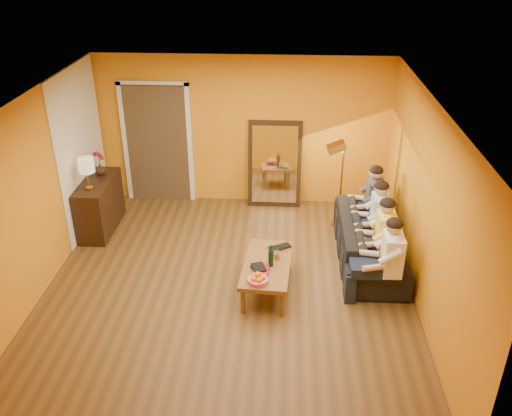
# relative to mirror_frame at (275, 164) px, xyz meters

# --- Properties ---
(room_shell) EXTENTS (5.00, 5.50, 2.60)m
(room_shell) POSITION_rel_mirror_frame_xyz_m (-0.55, -2.26, 0.54)
(room_shell) COLOR brown
(room_shell) RESTS_ON ground
(white_accent) EXTENTS (0.02, 1.90, 2.58)m
(white_accent) POSITION_rel_mirror_frame_xyz_m (-3.04, -0.88, 0.54)
(white_accent) COLOR white
(white_accent) RESTS_ON wall_left
(doorway_recess) EXTENTS (1.06, 0.30, 2.10)m
(doorway_recess) POSITION_rel_mirror_frame_xyz_m (-2.05, 0.20, 0.29)
(doorway_recess) COLOR #3F2D19
(doorway_recess) RESTS_ON floor
(door_jamb_left) EXTENTS (0.08, 0.06, 2.20)m
(door_jamb_left) POSITION_rel_mirror_frame_xyz_m (-2.62, 0.08, 0.29)
(door_jamb_left) COLOR white
(door_jamb_left) RESTS_ON wall_back
(door_jamb_right) EXTENTS (0.08, 0.06, 2.20)m
(door_jamb_right) POSITION_rel_mirror_frame_xyz_m (-1.48, 0.08, 0.29)
(door_jamb_right) COLOR white
(door_jamb_right) RESTS_ON wall_back
(door_header) EXTENTS (1.22, 0.06, 0.08)m
(door_header) POSITION_rel_mirror_frame_xyz_m (-2.05, 0.08, 1.36)
(door_header) COLOR white
(door_header) RESTS_ON wall_back
(mirror_frame) EXTENTS (0.92, 0.27, 1.51)m
(mirror_frame) POSITION_rel_mirror_frame_xyz_m (0.00, 0.00, 0.00)
(mirror_frame) COLOR black
(mirror_frame) RESTS_ON floor
(mirror_glass) EXTENTS (0.78, 0.21, 1.35)m
(mirror_glass) POSITION_rel_mirror_frame_xyz_m (0.00, -0.04, 0.00)
(mirror_glass) COLOR white
(mirror_glass) RESTS_ON mirror_frame
(sideboard) EXTENTS (0.44, 1.18, 0.85)m
(sideboard) POSITION_rel_mirror_frame_xyz_m (-2.79, -1.08, -0.34)
(sideboard) COLOR black
(sideboard) RESTS_ON floor
(table_lamp) EXTENTS (0.24, 0.24, 0.51)m
(table_lamp) POSITION_rel_mirror_frame_xyz_m (-2.79, -1.38, 0.34)
(table_lamp) COLOR beige
(table_lamp) RESTS_ON sideboard
(sofa) EXTENTS (2.22, 0.87, 0.65)m
(sofa) POSITION_rel_mirror_frame_xyz_m (1.45, -1.74, -0.44)
(sofa) COLOR black
(sofa) RESTS_ON floor
(coffee_table) EXTENTS (0.70, 1.26, 0.42)m
(coffee_table) POSITION_rel_mirror_frame_xyz_m (-0.02, -2.61, -0.55)
(coffee_table) COLOR brown
(coffee_table) RESTS_ON floor
(floor_lamp) EXTENTS (0.33, 0.28, 1.44)m
(floor_lamp) POSITION_rel_mirror_frame_xyz_m (1.09, -0.75, -0.04)
(floor_lamp) COLOR #AC7832
(floor_lamp) RESTS_ON floor
(dog) EXTENTS (0.42, 0.58, 0.64)m
(dog) POSITION_rel_mirror_frame_xyz_m (1.28, -2.27, -0.44)
(dog) COLOR #9D6547
(dog) RESTS_ON floor
(person_far_left) EXTENTS (0.70, 0.44, 1.22)m
(person_far_left) POSITION_rel_mirror_frame_xyz_m (1.58, -2.74, -0.15)
(person_far_left) COLOR silver
(person_far_left) RESTS_ON sofa
(person_mid_left) EXTENTS (0.70, 0.44, 1.22)m
(person_mid_left) POSITION_rel_mirror_frame_xyz_m (1.58, -2.19, -0.15)
(person_mid_left) COLOR #F1DE50
(person_mid_left) RESTS_ON sofa
(person_mid_right) EXTENTS (0.70, 0.44, 1.22)m
(person_mid_right) POSITION_rel_mirror_frame_xyz_m (1.58, -1.64, -0.15)
(person_mid_right) COLOR #95C4E6
(person_mid_right) RESTS_ON sofa
(person_far_right) EXTENTS (0.70, 0.44, 1.22)m
(person_far_right) POSITION_rel_mirror_frame_xyz_m (1.58, -1.09, -0.15)
(person_far_right) COLOR #323237
(person_far_right) RESTS_ON sofa
(fruit_bowl) EXTENTS (0.26, 0.26, 0.16)m
(fruit_bowl) POSITION_rel_mirror_frame_xyz_m (-0.12, -3.06, -0.26)
(fruit_bowl) COLOR #DF4E7E
(fruit_bowl) RESTS_ON coffee_table
(wine_bottle) EXTENTS (0.07, 0.07, 0.31)m
(wine_bottle) POSITION_rel_mirror_frame_xyz_m (0.03, -2.66, -0.18)
(wine_bottle) COLOR black
(wine_bottle) RESTS_ON coffee_table
(tumbler) EXTENTS (0.13, 0.13, 0.10)m
(tumbler) POSITION_rel_mirror_frame_xyz_m (0.10, -2.49, -0.29)
(tumbler) COLOR #B27F3F
(tumbler) RESTS_ON coffee_table
(laptop) EXTENTS (0.39, 0.34, 0.03)m
(laptop) POSITION_rel_mirror_frame_xyz_m (0.16, -2.26, -0.33)
(laptop) COLOR black
(laptop) RESTS_ON coffee_table
(book_lower) EXTENTS (0.25, 0.28, 0.02)m
(book_lower) POSITION_rel_mirror_frame_xyz_m (-0.20, -2.81, -0.33)
(book_lower) COLOR black
(book_lower) RESTS_ON coffee_table
(book_mid) EXTENTS (0.21, 0.28, 0.02)m
(book_mid) POSITION_rel_mirror_frame_xyz_m (-0.19, -2.80, -0.31)
(book_mid) COLOR maroon
(book_mid) RESTS_ON book_lower
(book_upper) EXTENTS (0.23, 0.26, 0.02)m
(book_upper) POSITION_rel_mirror_frame_xyz_m (-0.20, -2.82, -0.29)
(book_upper) COLOR black
(book_upper) RESTS_ON book_mid
(vase) EXTENTS (0.17, 0.17, 0.18)m
(vase) POSITION_rel_mirror_frame_xyz_m (-2.79, -0.83, 0.18)
(vase) COLOR black
(vase) RESTS_ON sideboard
(flowers) EXTENTS (0.17, 0.17, 0.42)m
(flowers) POSITION_rel_mirror_frame_xyz_m (-2.79, -0.83, 0.42)
(flowers) COLOR maroon
(flowers) RESTS_ON vase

